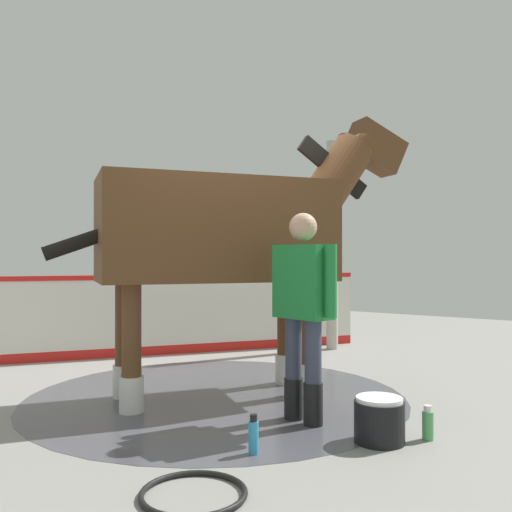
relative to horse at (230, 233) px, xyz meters
name	(u,v)px	position (x,y,z in m)	size (l,w,h in m)	color
ground_plane	(202,391)	(-0.34, 0.01, -1.51)	(16.00, 16.00, 0.02)	gray
wet_patch	(216,396)	(-0.07, -0.10, -1.50)	(3.44, 3.44, 0.00)	#4C4C54
barrier_wall	(166,317)	(-2.00, 1.25, -1.02)	(3.22, 4.56, 1.05)	silver
roof_post_near	(332,245)	(-0.39, 2.87, -0.05)	(0.16, 0.16, 2.90)	#B7B2A8
horse	(230,233)	(0.00, 0.00, 0.00)	(2.24, 2.99, 2.68)	brown
handler	(303,302)	(0.97, -0.33, -0.57)	(0.64, 0.33, 1.62)	black
wash_bucket	(379,420)	(1.63, -0.44, -1.35)	(0.35, 0.35, 0.31)	black
bottle_shampoo	(254,436)	(1.05, -1.12, -1.38)	(0.07, 0.07, 0.26)	#3399CC
bottle_spray	(428,424)	(1.89, -0.19, -1.39)	(0.08, 0.08, 0.24)	#4CA559
hose_coil	(194,493)	(1.15, -1.82, -1.48)	(0.58, 0.58, 0.03)	black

